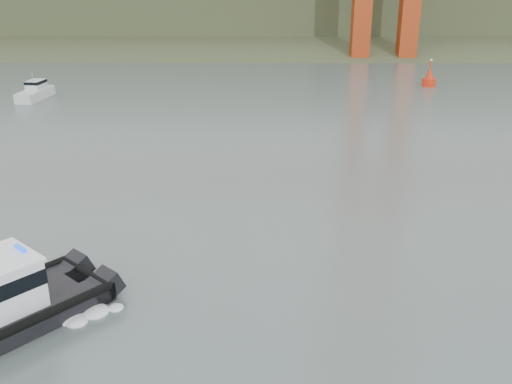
{
  "coord_description": "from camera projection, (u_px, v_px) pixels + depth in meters",
  "views": [
    {
      "loc": [
        0.75,
        -24.82,
        14.89
      ],
      "look_at": [
        0.6,
        6.73,
        2.4
      ],
      "focal_mm": 40.0,
      "sensor_mm": 36.0,
      "label": 1
    }
  ],
  "objects": [
    {
      "name": "nav_buoy",
      "position": [
        429.0,
        79.0,
        75.92
      ],
      "size": [
        1.83,
        1.83,
        3.82
      ],
      "color": "red",
      "rests_on": "ground"
    },
    {
      "name": "motorboat",
      "position": [
        35.0,
        92.0,
        68.72
      ],
      "size": [
        2.85,
        6.44,
        3.42
      ],
      "rotation": [
        0.0,
        0.0,
        -0.13
      ],
      "color": "silver",
      "rests_on": "ground"
    },
    {
      "name": "ground",
      "position": [
        243.0,
        286.0,
        28.56
      ],
      "size": [
        400.0,
        400.0,
        0.0
      ],
      "primitive_type": "plane",
      "color": "#4B5956",
      "rests_on": "ground"
    },
    {
      "name": "headlands",
      "position": [
        256.0,
        0.0,
        142.65
      ],
      "size": [
        500.0,
        105.36,
        27.12
      ],
      "color": "#313D22",
      "rests_on": "ground"
    }
  ]
}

